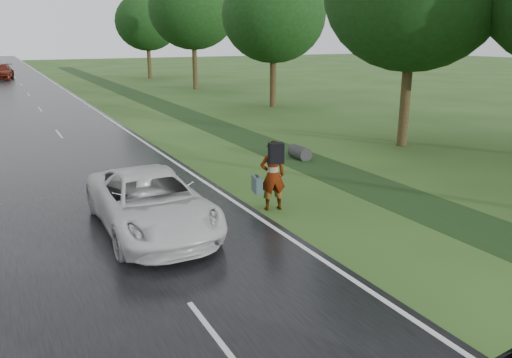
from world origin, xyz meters
The scene contains 8 objects.
edge_stripe_east centered at (6.75, 45.00, 0.04)m, with size 0.12×180.00×0.01m, color silver.
drainage_ditch centered at (11.50, 18.71, 0.04)m, with size 2.20×120.00×0.56m.
tree_east_c centered at (18.20, 24.00, 6.14)m, with size 7.00×7.00×9.29m.
tree_east_d centered at (17.80, 38.00, 7.15)m, with size 8.00×8.00×10.76m.
tree_east_f centered at (17.50, 52.00, 6.37)m, with size 7.20×7.20×9.62m.
pedestrian centered at (7.45, 5.15, 1.04)m, with size 0.96×0.95×2.02m.
white_pickup centered at (3.95, 5.14, 0.78)m, with size 2.45×5.32×1.48m, color silver.
far_car_red centered at (1.98, 58.75, 0.86)m, with size 2.29×5.64×1.64m, color maroon.
Camera 1 is at (0.75, -6.62, 4.80)m, focal length 35.00 mm.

